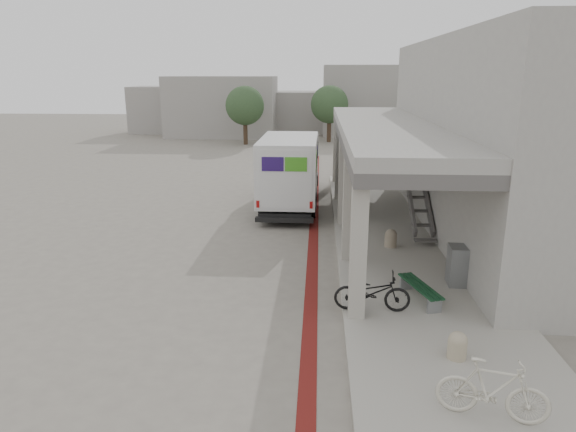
# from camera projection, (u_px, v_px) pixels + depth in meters

# --- Properties ---
(ground) EXTENTS (120.00, 120.00, 0.00)m
(ground) POSITION_uv_depth(u_px,v_px,m) (280.00, 266.00, 15.88)
(ground) COLOR slate
(ground) RESTS_ON ground
(bike_lane_stripe) EXTENTS (0.35, 40.00, 0.01)m
(bike_lane_stripe) POSITION_uv_depth(u_px,v_px,m) (313.00, 245.00, 17.75)
(bike_lane_stripe) COLOR maroon
(bike_lane_stripe) RESTS_ON ground
(sidewalk) EXTENTS (4.40, 28.00, 0.12)m
(sidewalk) POSITION_uv_depth(u_px,v_px,m) (411.00, 267.00, 15.64)
(sidewalk) COLOR #9F9A8E
(sidewalk) RESTS_ON ground
(transit_building) EXTENTS (7.60, 17.00, 7.00)m
(transit_building) POSITION_uv_depth(u_px,v_px,m) (473.00, 139.00, 18.90)
(transit_building) COLOR gray
(transit_building) RESTS_ON ground
(distant_backdrop) EXTENTS (28.00, 10.00, 6.50)m
(distant_backdrop) POSITION_uv_depth(u_px,v_px,m) (278.00, 106.00, 49.83)
(distant_backdrop) COLOR gray
(distant_backdrop) RESTS_ON ground
(tree_left) EXTENTS (3.20, 3.20, 4.80)m
(tree_left) POSITION_uv_depth(u_px,v_px,m) (245.00, 106.00, 42.25)
(tree_left) COLOR #38281C
(tree_left) RESTS_ON ground
(tree_mid) EXTENTS (3.20, 3.20, 4.80)m
(tree_mid) POSITION_uv_depth(u_px,v_px,m) (330.00, 105.00, 43.76)
(tree_mid) COLOR #38281C
(tree_mid) RESTS_ON ground
(tree_right) EXTENTS (3.20, 3.20, 4.80)m
(tree_right) POSITION_uv_depth(u_px,v_px,m) (427.00, 106.00, 42.34)
(tree_right) COLOR #38281C
(tree_right) RESTS_ON ground
(fedex_truck) EXTENTS (2.41, 7.44, 3.16)m
(fedex_truck) POSITION_uv_depth(u_px,v_px,m) (290.00, 169.00, 22.68)
(fedex_truck) COLOR black
(fedex_truck) RESTS_ON ground
(bench) EXTENTS (0.90, 1.81, 0.42)m
(bench) POSITION_uv_depth(u_px,v_px,m) (420.00, 290.00, 13.11)
(bench) COLOR gray
(bench) RESTS_ON sidewalk
(bollard_near) EXTENTS (0.39, 0.39, 0.58)m
(bollard_near) POSITION_uv_depth(u_px,v_px,m) (457.00, 345.00, 10.45)
(bollard_near) COLOR tan
(bollard_near) RESTS_ON sidewalk
(bollard_far) EXTENTS (0.40, 0.40, 0.61)m
(bollard_far) POSITION_uv_depth(u_px,v_px,m) (391.00, 238.00, 17.22)
(bollard_far) COLOR gray
(bollard_far) RESTS_ON sidewalk
(utility_cabinet) EXTENTS (0.53, 0.68, 1.10)m
(utility_cabinet) POSITION_uv_depth(u_px,v_px,m) (458.00, 265.00, 14.07)
(utility_cabinet) COLOR gray
(utility_cabinet) RESTS_ON sidewalk
(bicycle_black) EXTENTS (1.87, 0.72, 0.97)m
(bicycle_black) POSITION_uv_depth(u_px,v_px,m) (372.00, 292.00, 12.51)
(bicycle_black) COLOR black
(bicycle_black) RESTS_ON sidewalk
(bicycle_cream) EXTENTS (1.90, 0.95, 1.10)m
(bicycle_cream) POSITION_uv_depth(u_px,v_px,m) (493.00, 390.00, 8.53)
(bicycle_cream) COLOR beige
(bicycle_cream) RESTS_ON sidewalk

